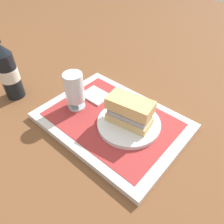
% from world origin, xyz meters
% --- Properties ---
extents(ground_plane, '(3.00, 3.00, 0.00)m').
position_xyz_m(ground_plane, '(0.00, 0.00, 0.00)').
color(ground_plane, brown).
extents(tray, '(0.44, 0.32, 0.02)m').
position_xyz_m(tray, '(0.00, 0.00, 0.01)').
color(tray, silver).
rests_on(tray, ground_plane).
extents(placemat, '(0.38, 0.27, 0.00)m').
position_xyz_m(placemat, '(0.00, 0.00, 0.02)').
color(placemat, '#9E2D2D').
rests_on(placemat, tray).
extents(plate, '(0.19, 0.19, 0.01)m').
position_xyz_m(plate, '(-0.06, -0.01, 0.03)').
color(plate, white).
rests_on(plate, placemat).
extents(sandwich, '(0.14, 0.08, 0.08)m').
position_xyz_m(sandwich, '(-0.05, -0.01, 0.08)').
color(sandwich, tan).
rests_on(sandwich, plate).
extents(beer_glass, '(0.06, 0.06, 0.12)m').
position_xyz_m(beer_glass, '(0.13, 0.03, 0.09)').
color(beer_glass, silver).
rests_on(beer_glass, placemat).
extents(napkin_folded, '(0.09, 0.07, 0.01)m').
position_xyz_m(napkin_folded, '(0.12, -0.05, 0.02)').
color(napkin_folded, white).
rests_on(napkin_folded, placemat).
extents(beer_bottle, '(0.07, 0.07, 0.27)m').
position_xyz_m(beer_bottle, '(0.36, 0.12, 0.10)').
color(beer_bottle, black).
rests_on(beer_bottle, ground_plane).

